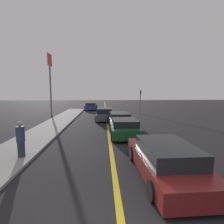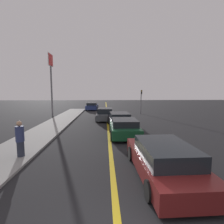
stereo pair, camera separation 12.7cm
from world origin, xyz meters
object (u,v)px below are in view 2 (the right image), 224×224
object	(u,v)px
pedestrian_far_standing	(20,139)
traffic_light	(141,99)
car_far_distant	(119,120)
car_near_right_lane	(163,160)
car_parked_left_lot	(105,114)
car_ahead_center	(124,128)
roadside_sign	(51,71)
car_oncoming_far	(92,106)

from	to	relation	value
pedestrian_far_standing	traffic_light	bearing A→B (deg)	60.78
car_far_distant	pedestrian_far_standing	bearing A→B (deg)	-128.79
pedestrian_far_standing	car_near_right_lane	bearing A→B (deg)	-17.89
car_parked_left_lot	car_far_distant	bearing A→B (deg)	-69.04
car_ahead_center	roadside_sign	bearing A→B (deg)	127.67
car_parked_left_lot	car_oncoming_far	size ratio (longest dim) A/B	0.88
car_ahead_center	roadside_sign	distance (m)	13.85
car_oncoming_far	traffic_light	xyz separation A→B (m)	(7.13, -5.83, 1.45)
car_near_right_lane	car_ahead_center	world-z (taller)	car_near_right_lane
car_ahead_center	car_parked_left_lot	bearing A→B (deg)	100.74
car_parked_left_lot	car_ahead_center	bearing A→B (deg)	-76.69
car_oncoming_far	roadside_sign	world-z (taller)	roadside_sign
car_near_right_lane	traffic_light	world-z (taller)	traffic_light
traffic_light	car_oncoming_far	bearing A→B (deg)	140.72
car_far_distant	car_oncoming_far	distance (m)	15.02
car_ahead_center	car_far_distant	distance (m)	3.16
car_ahead_center	car_far_distant	size ratio (longest dim) A/B	0.90
pedestrian_far_standing	roadside_sign	xyz separation A→B (m)	(-2.70, 14.08, 4.66)
car_oncoming_far	pedestrian_far_standing	world-z (taller)	pedestrian_far_standing
car_near_right_lane	roadside_sign	world-z (taller)	roadside_sign
car_parked_left_lot	roadside_sign	size ratio (longest dim) A/B	0.54
car_near_right_lane	car_parked_left_lot	size ratio (longest dim) A/B	1.17
car_far_distant	pedestrian_far_standing	world-z (taller)	pedestrian_far_standing
pedestrian_far_standing	roadside_sign	distance (m)	15.08
car_oncoming_far	traffic_light	distance (m)	9.33
car_far_distant	pedestrian_far_standing	xyz separation A→B (m)	(-5.14, -7.02, 0.30)
car_oncoming_far	car_near_right_lane	bearing A→B (deg)	-78.44
car_near_right_lane	pedestrian_far_standing	world-z (taller)	pedestrian_far_standing
car_far_distant	car_ahead_center	bearing A→B (deg)	-91.24
car_far_distant	roadside_sign	world-z (taller)	roadside_sign
car_near_right_lane	car_parked_left_lot	bearing A→B (deg)	97.81
car_far_distant	car_parked_left_lot	size ratio (longest dim) A/B	1.07
traffic_light	roadside_sign	bearing A→B (deg)	-171.45
car_near_right_lane	car_parked_left_lot	world-z (taller)	car_parked_left_lot
car_far_distant	car_parked_left_lot	xyz separation A→B (m)	(-1.24, 3.70, 0.00)
car_parked_left_lot	traffic_light	bearing A→B (deg)	48.33
pedestrian_far_standing	car_ahead_center	bearing A→B (deg)	36.59
car_ahead_center	traffic_light	xyz separation A→B (m)	(3.64, 11.95, 1.46)
car_near_right_lane	car_far_distant	xyz separation A→B (m)	(-0.85, 8.96, 0.01)
car_oncoming_far	pedestrian_far_standing	xyz separation A→B (m)	(-1.72, -21.65, 0.32)
car_far_distant	car_oncoming_far	bearing A→B (deg)	100.54
car_near_right_lane	traffic_light	bearing A→B (deg)	79.29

